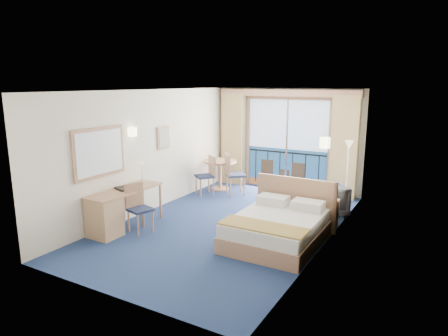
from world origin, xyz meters
TOP-DOWN VIEW (x-y plane):
  - floor at (0.00, 0.00)m, footprint 6.50×6.50m
  - room_walls at (0.00, 0.00)m, footprint 4.04×6.54m
  - balcony_door at (-0.01, 3.22)m, footprint 2.36×0.03m
  - curtain_left at (-1.55, 3.07)m, footprint 0.65×0.22m
  - curtain_right at (1.55, 3.07)m, footprint 0.65×0.22m
  - pelmet at (0.00, 3.10)m, footprint 3.80×0.25m
  - mirror at (-1.97, -1.50)m, footprint 0.05×1.25m
  - wall_print at (-1.97, 0.45)m, footprint 0.04×0.42m
  - sconce_left at (-1.94, -0.60)m, footprint 0.18×0.18m
  - sconce_right at (1.94, -0.15)m, footprint 0.18×0.18m
  - bed at (1.24, -0.39)m, footprint 1.63×1.93m
  - nightstand at (1.76, 0.84)m, footprint 0.43×0.41m
  - phone at (1.75, 0.83)m, footprint 0.20×0.17m
  - armchair at (1.59, 1.60)m, footprint 1.04×1.05m
  - floor_lamp at (1.79, 2.44)m, footprint 0.21×0.21m
  - desk at (-1.70, -1.61)m, footprint 0.57×1.67m
  - desk_chair at (-1.35, -1.20)m, footprint 0.51×0.51m
  - folder at (-1.73, -1.15)m, footprint 0.42×0.36m
  - desk_lamp at (-1.74, -0.61)m, footprint 0.11×0.11m
  - round_table at (-1.52, 2.27)m, footprint 0.88×0.88m
  - table_chair_a at (-1.00, 1.98)m, footprint 0.66×0.66m
  - table_chair_b at (-1.57, 1.72)m, footprint 0.61×0.61m

SIDE VIEW (x-z plane):
  - floor at x=0.00m, z-range 0.00..0.00m
  - nightstand at x=1.76m, z-range 0.00..0.56m
  - bed at x=1.24m, z-range -0.23..0.80m
  - armchair at x=1.59m, z-range 0.00..0.69m
  - desk at x=-1.70m, z-range 0.04..0.82m
  - desk_chair at x=-1.35m, z-range 0.06..1.01m
  - table_chair_b at x=-1.57m, z-range 0.06..1.06m
  - round_table at x=-1.52m, z-range 0.20..0.99m
  - phone at x=1.75m, z-range 0.56..0.65m
  - table_chair_a at x=-1.00m, z-range 0.07..1.15m
  - folder at x=-1.73m, z-range 0.78..0.81m
  - desk_lamp at x=-1.74m, z-range 0.89..1.31m
  - balcony_door at x=-0.01m, z-range -0.12..2.40m
  - floor_lamp at x=1.79m, z-range 0.40..1.95m
  - curtain_left at x=-1.55m, z-range 0.00..2.55m
  - curtain_right at x=1.55m, z-range 0.00..2.55m
  - mirror at x=-1.97m, z-range 1.08..2.03m
  - wall_print at x=-1.97m, z-range 1.34..1.86m
  - room_walls at x=0.00m, z-range 0.42..3.14m
  - sconce_left at x=-1.94m, z-range 1.76..1.94m
  - sconce_right at x=1.94m, z-range 1.76..1.94m
  - pelmet at x=0.00m, z-range 2.49..2.67m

